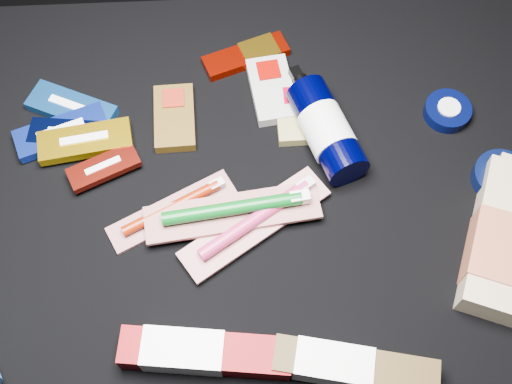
{
  "coord_description": "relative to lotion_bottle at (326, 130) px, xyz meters",
  "views": [
    {
      "loc": [
        -0.0,
        -0.39,
        1.23
      ],
      "look_at": [
        0.01,
        0.01,
        0.42
      ],
      "focal_mm": 45.0,
      "sensor_mm": 36.0,
      "label": 1
    }
  ],
  "objects": [
    {
      "name": "ground",
      "position": [
        -0.12,
        -0.1,
        -0.43
      ],
      "size": [
        3.0,
        3.0,
        0.0
      ],
      "primitive_type": "plane",
      "color": "black",
      "rests_on": "ground"
    },
    {
      "name": "cloth_table",
      "position": [
        -0.12,
        -0.1,
        -0.23
      ],
      "size": [
        0.98,
        0.78,
        0.4
      ],
      "primitive_type": "cube",
      "color": "black",
      "rests_on": "ground"
    },
    {
      "name": "luna_bar_0",
      "position": [
        -0.38,
        0.07,
        -0.02
      ],
      "size": [
        0.14,
        0.1,
        0.02
      ],
      "rotation": [
        0.0,
        0.0,
        -0.44
      ],
      "color": "#185BB1",
      "rests_on": "cloth_table"
    },
    {
      "name": "luna_bar_1",
      "position": [
        -0.39,
        0.03,
        -0.02
      ],
      "size": [
        0.15,
        0.1,
        0.02
      ],
      "rotation": [
        0.0,
        0.0,
        0.35
      ],
      "color": "#1530AD",
      "rests_on": "cloth_table"
    },
    {
      "name": "luna_bar_2",
      "position": [
        -0.38,
        0.02,
        -0.02
      ],
      "size": [
        0.12,
        0.06,
        0.02
      ],
      "rotation": [
        0.0,
        0.0,
        -0.12
      ],
      "color": "black",
      "rests_on": "cloth_table"
    },
    {
      "name": "luna_bar_3",
      "position": [
        -0.35,
        0.01,
        -0.02
      ],
      "size": [
        0.14,
        0.07,
        0.02
      ],
      "rotation": [
        0.0,
        0.0,
        0.15
      ],
      "color": "#BA8B0A",
      "rests_on": "cloth_table"
    },
    {
      "name": "luna_bar_4",
      "position": [
        -0.32,
        -0.04,
        -0.02
      ],
      "size": [
        0.11,
        0.08,
        0.01
      ],
      "rotation": [
        0.0,
        0.0,
        0.43
      ],
      "color": "maroon",
      "rests_on": "cloth_table"
    },
    {
      "name": "clif_bar_0",
      "position": [
        -0.22,
        0.05,
        -0.02
      ],
      "size": [
        0.06,
        0.11,
        0.02
      ],
      "rotation": [
        0.0,
        0.0,
        0.03
      ],
      "color": "#4E360F",
      "rests_on": "cloth_table"
    },
    {
      "name": "clif_bar_1",
      "position": [
        -0.07,
        0.09,
        -0.02
      ],
      "size": [
        0.08,
        0.12,
        0.02
      ],
      "rotation": [
        0.0,
        0.0,
        0.13
      ],
      "color": "#A2A29C",
      "rests_on": "cloth_table"
    },
    {
      "name": "clif_bar_2",
      "position": [
        -0.04,
        0.05,
        -0.02
      ],
      "size": [
        0.06,
        0.1,
        0.02
      ],
      "rotation": [
        0.0,
        0.0,
        0.02
      ],
      "color": "olive",
      "rests_on": "cloth_table"
    },
    {
      "name": "power_bar",
      "position": [
        -0.1,
        0.16,
        -0.02
      ],
      "size": [
        0.14,
        0.09,
        0.02
      ],
      "rotation": [
        0.0,
        0.0,
        0.35
      ],
      "color": "#860D02",
      "rests_on": "cloth_table"
    },
    {
      "name": "lotion_bottle",
      "position": [
        0.0,
        0.0,
        0.0
      ],
      "size": [
        0.11,
        0.2,
        0.07
      ],
      "rotation": [
        0.0,
        0.0,
        0.33
      ],
      "color": "black",
      "rests_on": "cloth_table"
    },
    {
      "name": "cream_tin_upper",
      "position": [
        0.19,
        0.04,
        -0.02
      ],
      "size": [
        0.07,
        0.07,
        0.02
      ],
      "rotation": [
        0.0,
        0.0,
        -0.23
      ],
      "color": "black",
      "rests_on": "cloth_table"
    },
    {
      "name": "cream_tin_lower",
      "position": [
        0.25,
        -0.08,
        -0.02
      ],
      "size": [
        0.08,
        0.08,
        0.03
      ],
      "rotation": [
        0.0,
        0.0,
        0.4
      ],
      "color": "black",
      "rests_on": "cloth_table"
    },
    {
      "name": "bodywash_bottle",
      "position": [
        0.22,
        -0.18,
        -0.01
      ],
      "size": [
        0.15,
        0.24,
        0.05
      ],
      "rotation": [
        0.0,
        0.0,
        -0.38
      ],
      "color": "tan",
      "rests_on": "cloth_table"
    },
    {
      "name": "toothbrush_pack_0",
      "position": [
        -0.22,
        -0.1,
        -0.02
      ],
      "size": [
        0.19,
        0.12,
        0.02
      ],
      "rotation": [
        0.0,
        0.0,
        0.47
      ],
      "color": "#A8A29D",
      "rests_on": "cloth_table"
    },
    {
      "name": "toothbrush_pack_1",
      "position": [
        -0.11,
        -0.13,
        -0.02
      ],
      "size": [
        0.22,
        0.17,
        0.03
      ],
      "rotation": [
        0.0,
        0.0,
        0.58
      ],
      "color": "silver",
      "rests_on": "cloth_table"
    },
    {
      "name": "toothbrush_pack_2",
      "position": [
        -0.14,
        -0.12,
        -0.01
      ],
      "size": [
        0.25,
        0.09,
        0.03
      ],
      "rotation": [
        0.0,
        0.0,
        0.12
      ],
      "color": "#A29B97",
      "rests_on": "cloth_table"
    },
    {
      "name": "toothpaste_carton_red",
      "position": [
        -0.19,
        -0.31,
        -0.01
      ],
      "size": [
        0.22,
        0.07,
        0.04
      ],
      "rotation": [
        0.0,
        0.0,
        -0.12
      ],
      "color": "#790306",
      "rests_on": "cloth_table"
    },
    {
      "name": "toothpaste_carton_green",
      "position": [
        -0.01,
        -0.34,
        -0.01
      ],
      "size": [
        0.21,
        0.09,
        0.04
      ],
      "rotation": [
        0.0,
        0.0,
        -0.21
      ],
      "color": "#3C2A10",
      "rests_on": "cloth_table"
    }
  ]
}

